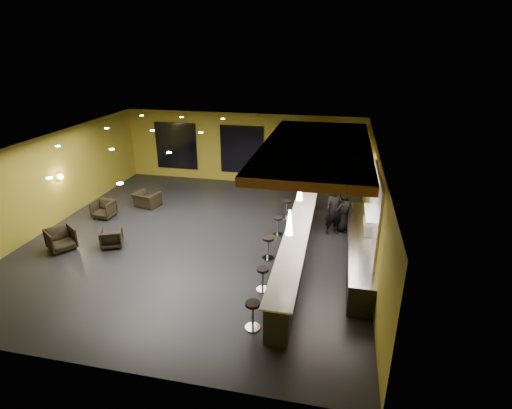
% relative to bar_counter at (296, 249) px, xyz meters
% --- Properties ---
extents(floor, '(12.00, 13.00, 0.10)m').
position_rel_bar_counter_xyz_m(floor, '(-3.65, 1.00, -0.55)').
color(floor, black).
rests_on(floor, ground).
extents(ceiling, '(12.00, 13.00, 0.10)m').
position_rel_bar_counter_xyz_m(ceiling, '(-3.65, 1.00, 3.05)').
color(ceiling, black).
extents(wall_back, '(12.00, 0.10, 3.50)m').
position_rel_bar_counter_xyz_m(wall_back, '(-3.65, 7.55, 1.25)').
color(wall_back, olive).
rests_on(wall_back, floor).
extents(wall_front, '(12.00, 0.10, 3.50)m').
position_rel_bar_counter_xyz_m(wall_front, '(-3.65, -5.55, 1.25)').
color(wall_front, olive).
rests_on(wall_front, floor).
extents(wall_left, '(0.10, 13.00, 3.50)m').
position_rel_bar_counter_xyz_m(wall_left, '(-9.70, 1.00, 1.25)').
color(wall_left, olive).
rests_on(wall_left, floor).
extents(wall_right, '(0.10, 13.00, 3.50)m').
position_rel_bar_counter_xyz_m(wall_right, '(2.40, 1.00, 1.25)').
color(wall_right, olive).
rests_on(wall_right, floor).
extents(wood_soffit, '(3.60, 8.00, 0.28)m').
position_rel_bar_counter_xyz_m(wood_soffit, '(0.35, 2.00, 2.86)').
color(wood_soffit, '#AE5F33').
rests_on(wood_soffit, ceiling).
extents(window_left, '(2.20, 0.06, 2.40)m').
position_rel_bar_counter_xyz_m(window_left, '(-7.15, 7.44, 1.20)').
color(window_left, black).
rests_on(window_left, wall_back).
extents(window_center, '(2.20, 0.06, 2.40)m').
position_rel_bar_counter_xyz_m(window_center, '(-3.65, 7.44, 1.20)').
color(window_center, black).
rests_on(window_center, wall_back).
extents(window_right, '(2.20, 0.06, 2.40)m').
position_rel_bar_counter_xyz_m(window_right, '(-0.65, 7.44, 1.20)').
color(window_right, black).
rests_on(window_right, wall_back).
extents(tile_backsplash, '(0.06, 3.20, 2.40)m').
position_rel_bar_counter_xyz_m(tile_backsplash, '(2.31, 0.00, 1.50)').
color(tile_backsplash, white).
rests_on(tile_backsplash, wall_right).
extents(bar_counter, '(0.60, 8.00, 1.00)m').
position_rel_bar_counter_xyz_m(bar_counter, '(0.00, 0.00, 0.00)').
color(bar_counter, black).
rests_on(bar_counter, floor).
extents(bar_top, '(0.78, 8.10, 0.05)m').
position_rel_bar_counter_xyz_m(bar_top, '(0.00, 0.00, 0.52)').
color(bar_top, silver).
rests_on(bar_top, bar_counter).
extents(prep_counter, '(0.70, 6.00, 0.86)m').
position_rel_bar_counter_xyz_m(prep_counter, '(2.00, 0.50, -0.07)').
color(prep_counter, black).
rests_on(prep_counter, floor).
extents(prep_top, '(0.72, 6.00, 0.03)m').
position_rel_bar_counter_xyz_m(prep_top, '(2.00, 0.50, 0.39)').
color(prep_top, silver).
rests_on(prep_top, prep_counter).
extents(wall_shelf_lower, '(0.30, 1.50, 0.03)m').
position_rel_bar_counter_xyz_m(wall_shelf_lower, '(2.17, -0.20, 1.10)').
color(wall_shelf_lower, silver).
rests_on(wall_shelf_lower, wall_right).
extents(wall_shelf_upper, '(0.30, 1.50, 0.03)m').
position_rel_bar_counter_xyz_m(wall_shelf_upper, '(2.17, -0.20, 1.55)').
color(wall_shelf_upper, silver).
rests_on(wall_shelf_upper, wall_right).
extents(column, '(0.60, 0.60, 3.50)m').
position_rel_bar_counter_xyz_m(column, '(0.00, 4.60, 1.25)').
color(column, brown).
rests_on(column, floor).
extents(wall_sconce, '(0.22, 0.22, 0.22)m').
position_rel_bar_counter_xyz_m(wall_sconce, '(-9.53, 1.50, 1.30)').
color(wall_sconce, '#FFE5B2').
rests_on(wall_sconce, wall_left).
extents(pendant_0, '(0.20, 0.20, 0.70)m').
position_rel_bar_counter_xyz_m(pendant_0, '(0.00, -2.00, 1.85)').
color(pendant_0, white).
rests_on(pendant_0, wood_soffit).
extents(pendant_1, '(0.20, 0.20, 0.70)m').
position_rel_bar_counter_xyz_m(pendant_1, '(0.00, 0.50, 1.85)').
color(pendant_1, white).
rests_on(pendant_1, wood_soffit).
extents(pendant_2, '(0.20, 0.20, 0.70)m').
position_rel_bar_counter_xyz_m(pendant_2, '(0.00, 3.00, 1.85)').
color(pendant_2, white).
rests_on(pendant_2, wood_soffit).
extents(staff_a, '(0.80, 0.68, 1.85)m').
position_rel_bar_counter_xyz_m(staff_a, '(1.11, 2.42, 0.43)').
color(staff_a, black).
rests_on(staff_a, floor).
extents(staff_b, '(0.85, 0.67, 1.71)m').
position_rel_bar_counter_xyz_m(staff_b, '(1.28, 2.95, 0.36)').
color(staff_b, black).
rests_on(staff_b, floor).
extents(staff_c, '(0.92, 0.66, 1.75)m').
position_rel_bar_counter_xyz_m(staff_c, '(1.45, 2.71, 0.38)').
color(staff_c, black).
rests_on(staff_c, floor).
extents(armchair_a, '(1.18, 1.17, 0.78)m').
position_rel_bar_counter_xyz_m(armchair_a, '(-8.07, -0.84, -0.11)').
color(armchair_a, black).
rests_on(armchair_a, floor).
extents(armchair_b, '(0.96, 0.97, 0.67)m').
position_rel_bar_counter_xyz_m(armchair_b, '(-6.48, -0.27, -0.17)').
color(armchair_b, black).
rests_on(armchair_b, floor).
extents(armchair_c, '(0.81, 0.83, 0.72)m').
position_rel_bar_counter_xyz_m(armchair_c, '(-8.12, 1.92, -0.14)').
color(armchair_c, black).
rests_on(armchair_c, floor).
extents(armchair_d, '(1.18, 1.09, 0.65)m').
position_rel_bar_counter_xyz_m(armchair_d, '(-6.93, 3.36, -0.17)').
color(armchair_d, black).
rests_on(armchair_d, floor).
extents(bar_stool_0, '(0.39, 0.39, 0.77)m').
position_rel_bar_counter_xyz_m(bar_stool_0, '(-0.67, -3.48, -0.01)').
color(bar_stool_0, silver).
rests_on(bar_stool_0, floor).
extents(bar_stool_1, '(0.37, 0.37, 0.72)m').
position_rel_bar_counter_xyz_m(bar_stool_1, '(-0.75, -1.78, -0.04)').
color(bar_stool_1, silver).
rests_on(bar_stool_1, floor).
extents(bar_stool_2, '(0.40, 0.40, 0.79)m').
position_rel_bar_counter_xyz_m(bar_stool_2, '(-0.92, 0.03, 0.01)').
color(bar_stool_2, silver).
rests_on(bar_stool_2, floor).
extents(bar_stool_3, '(0.36, 0.36, 0.72)m').
position_rel_bar_counter_xyz_m(bar_stool_3, '(-0.89, 1.85, -0.04)').
color(bar_stool_3, silver).
rests_on(bar_stool_3, floor).
extents(bar_stool_4, '(0.40, 0.40, 0.78)m').
position_rel_bar_counter_xyz_m(bar_stool_4, '(-0.78, 3.42, 0.00)').
color(bar_stool_4, silver).
rests_on(bar_stool_4, floor).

